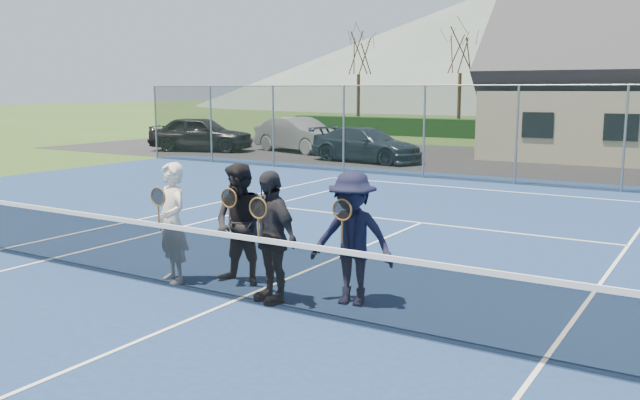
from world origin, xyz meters
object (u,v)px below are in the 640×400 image
object	(u,v)px
player_b	(241,224)
car_c	(367,145)
car_a	(201,134)
player_c	(271,236)
car_b	(299,135)
player_d	(352,238)
tennis_net	(234,264)
player_a	(172,223)

from	to	relation	value
player_b	car_c	bearing A→B (deg)	111.71
car_a	player_c	world-z (taller)	player_c
car_b	player_c	world-z (taller)	player_c
car_b	player_d	bearing A→B (deg)	-128.36
car_b	tennis_net	xyz separation A→B (m)	(11.54, -19.10, -0.26)
tennis_net	player_c	xyz separation A→B (m)	(0.41, 0.27, 0.38)
player_b	player_c	size ratio (longest dim) A/B	1.00
player_a	player_b	xyz separation A→B (m)	(0.94, 0.45, -0.00)
car_a	player_a	bearing A→B (deg)	-158.28
player_a	player_d	distance (m)	2.83
player_a	car_b	bearing A→B (deg)	118.35
car_c	car_b	bearing A→B (deg)	72.25
tennis_net	player_a	world-z (taller)	player_a
car_c	player_b	bearing A→B (deg)	-151.38
car_c	player_d	distance (m)	18.25
tennis_net	player_c	size ratio (longest dim) A/B	6.49
tennis_net	player_a	xyz separation A→B (m)	(-1.38, 0.27, 0.38)
tennis_net	player_c	world-z (taller)	player_c
player_a	player_b	size ratio (longest dim) A/B	1.00
car_b	player_a	size ratio (longest dim) A/B	2.68
player_a	player_c	world-z (taller)	same
tennis_net	player_b	bearing A→B (deg)	121.48
player_a	player_c	bearing A→B (deg)	0.16
tennis_net	player_c	bearing A→B (deg)	33.31
tennis_net	player_d	world-z (taller)	player_d
player_b	player_c	bearing A→B (deg)	-27.52
car_c	car_a	bearing A→B (deg)	95.89
player_a	car_c	bearing A→B (deg)	108.31
car_c	player_a	size ratio (longest dim) A/B	2.63
car_a	car_c	bearing A→B (deg)	-109.73
car_a	player_b	size ratio (longest dim) A/B	2.67
car_c	player_c	size ratio (longest dim) A/B	2.63
car_c	tennis_net	xyz separation A→B (m)	(6.91, -16.97, -0.15)
tennis_net	player_d	size ratio (longest dim) A/B	6.49
car_b	player_a	world-z (taller)	player_a
tennis_net	player_b	size ratio (longest dim) A/B	6.49
car_b	car_c	size ratio (longest dim) A/B	1.02
player_d	player_b	bearing A→B (deg)	-179.28
car_c	player_b	size ratio (longest dim) A/B	2.63
car_a	player_d	distance (m)	23.73
player_c	player_d	xyz separation A→B (m)	(1.00, 0.47, -0.00)
car_a	car_b	xyz separation A→B (m)	(4.21, 1.97, -0.02)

